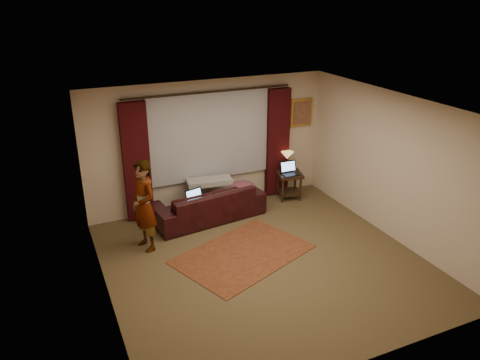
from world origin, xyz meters
The scene contains 20 objects.
floor centered at (0.00, 0.00, -0.01)m, with size 5.00×5.00×0.01m, color brown.
ceiling centered at (0.00, 0.00, 2.60)m, with size 5.00×5.00×0.02m, color silver.
wall_back centered at (0.00, 2.50, 1.30)m, with size 5.00×0.02×2.60m, color beige.
wall_front centered at (0.00, -2.50, 1.30)m, with size 5.00×0.02×2.60m, color beige.
wall_left centered at (-2.50, 0.00, 1.30)m, with size 0.02×5.00×2.60m, color beige.
wall_right centered at (2.50, 0.00, 1.30)m, with size 0.02×5.00×2.60m, color beige.
sheer_curtain centered at (0.00, 2.44, 1.50)m, with size 2.50×0.05×1.80m, color #A4A4AC.
drape_left centered at (-1.50, 2.39, 1.18)m, with size 0.50×0.14×2.30m, color black.
drape_right centered at (1.50, 2.39, 1.18)m, with size 0.50×0.14×2.30m, color black.
curtain_rod centered at (0.00, 2.39, 2.38)m, with size 0.04×0.04×3.40m, color black.
picture_frame centered at (2.10, 2.47, 1.75)m, with size 0.50×0.04×0.60m, color #B88E31.
sofa centered at (-0.29, 1.87, 0.44)m, with size 2.20×0.95×0.89m, color black.
throw_blanket centered at (-0.14, 2.15, 0.90)m, with size 0.89×0.36×0.11m, color #9B9A94.
clothing_pile centered at (0.43, 1.84, 0.55)m, with size 0.51×0.39×0.22m, color brown.
laptop_sofa centered at (-0.55, 1.67, 0.57)m, with size 0.36×0.39×0.26m, color black, non-canonical shape.
area_rug centered at (-0.22, 0.35, 0.01)m, with size 2.20×1.47×0.01m, color brown.
end_table centered at (1.65, 2.08, 0.29)m, with size 0.50×0.50×0.58m, color black.
tiffany_lamp centered at (1.66, 2.23, 0.79)m, with size 0.26×0.26×0.42m, color olive, non-canonical shape.
laptop_table centered at (1.62, 1.98, 0.71)m, with size 0.36×0.39×0.26m, color black, non-canonical shape.
person centered at (-1.65, 1.24, 0.80)m, with size 0.47×0.47×1.61m, color #9B9A94.
Camera 1 is at (-3.07, -5.93, 4.19)m, focal length 35.00 mm.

